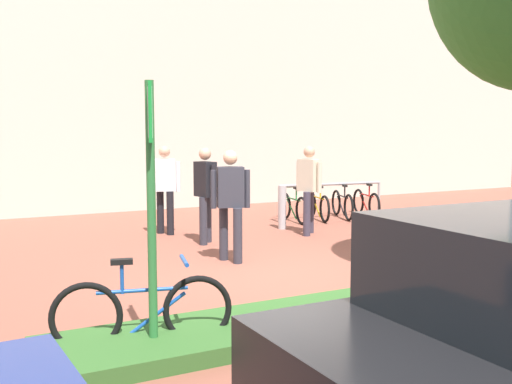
{
  "coord_description": "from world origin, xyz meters",
  "views": [
    {
      "loc": [
        -4.04,
        -7.2,
        2.02
      ],
      "look_at": [
        0.28,
        1.02,
        1.06
      ],
      "focal_mm": 42.02,
      "sensor_mm": 36.0,
      "label": 1
    }
  ],
  "objects_px": {
    "bollard_steel": "(282,207)",
    "person_suited_navy": "(230,199)",
    "parking_sign_post": "(151,178)",
    "person_suited_dark": "(205,189)",
    "bike_at_sign": "(143,311)",
    "person_shirt_blue": "(165,184)",
    "bike_rack_cluster": "(330,204)",
    "person_casual_tan": "(309,184)"
  },
  "relations": [
    {
      "from": "parking_sign_post",
      "to": "bike_rack_cluster",
      "type": "distance_m",
      "value": 8.85
    },
    {
      "from": "bike_at_sign",
      "to": "person_casual_tan",
      "type": "relative_size",
      "value": 0.96
    },
    {
      "from": "bike_at_sign",
      "to": "person_suited_navy",
      "type": "distance_m",
      "value": 3.81
    },
    {
      "from": "person_shirt_blue",
      "to": "parking_sign_post",
      "type": "bearing_deg",
      "value": -110.08
    },
    {
      "from": "parking_sign_post",
      "to": "bike_at_sign",
      "type": "height_order",
      "value": "parking_sign_post"
    },
    {
      "from": "parking_sign_post",
      "to": "person_shirt_blue",
      "type": "xyz_separation_m",
      "value": [
        2.19,
        5.99,
        -0.62
      ]
    },
    {
      "from": "bollard_steel",
      "to": "person_suited_dark",
      "type": "distance_m",
      "value": 2.21
    },
    {
      "from": "person_casual_tan",
      "to": "person_suited_navy",
      "type": "bearing_deg",
      "value": -147.85
    },
    {
      "from": "parking_sign_post",
      "to": "person_suited_dark",
      "type": "relative_size",
      "value": 1.43
    },
    {
      "from": "bike_rack_cluster",
      "to": "bollard_steel",
      "type": "distance_m",
      "value": 1.84
    },
    {
      "from": "bollard_steel",
      "to": "person_suited_navy",
      "type": "height_order",
      "value": "person_suited_navy"
    },
    {
      "from": "bollard_steel",
      "to": "parking_sign_post",
      "type": "bearing_deg",
      "value": -129.66
    },
    {
      "from": "parking_sign_post",
      "to": "bike_at_sign",
      "type": "xyz_separation_m",
      "value": [
        -0.04,
        0.19,
        -1.26
      ]
    },
    {
      "from": "person_suited_dark",
      "to": "bollard_steel",
      "type": "bearing_deg",
      "value": 20.0
    },
    {
      "from": "bike_at_sign",
      "to": "bollard_steel",
      "type": "height_order",
      "value": "bollard_steel"
    },
    {
      "from": "parking_sign_post",
      "to": "bike_at_sign",
      "type": "relative_size",
      "value": 1.49
    },
    {
      "from": "person_suited_navy",
      "to": "person_shirt_blue",
      "type": "distance_m",
      "value": 2.84
    },
    {
      "from": "bollard_steel",
      "to": "person_shirt_blue",
      "type": "relative_size",
      "value": 0.52
    },
    {
      "from": "bike_rack_cluster",
      "to": "person_suited_navy",
      "type": "distance_m",
      "value": 5.01
    },
    {
      "from": "bike_at_sign",
      "to": "person_shirt_blue",
      "type": "height_order",
      "value": "person_shirt_blue"
    },
    {
      "from": "bike_at_sign",
      "to": "bollard_steel",
      "type": "relative_size",
      "value": 1.83
    },
    {
      "from": "person_casual_tan",
      "to": "person_shirt_blue",
      "type": "relative_size",
      "value": 1.0
    },
    {
      "from": "bike_at_sign",
      "to": "person_casual_tan",
      "type": "bearing_deg",
      "value": 43.65
    },
    {
      "from": "person_casual_tan",
      "to": "person_shirt_blue",
      "type": "distance_m",
      "value": 2.8
    },
    {
      "from": "parking_sign_post",
      "to": "person_casual_tan",
      "type": "relative_size",
      "value": 1.43
    },
    {
      "from": "person_shirt_blue",
      "to": "person_suited_dark",
      "type": "relative_size",
      "value": 1.0
    },
    {
      "from": "bike_rack_cluster",
      "to": "person_shirt_blue",
      "type": "relative_size",
      "value": 1.54
    },
    {
      "from": "bike_rack_cluster",
      "to": "bike_at_sign",
      "type": "bearing_deg",
      "value": -136.26
    },
    {
      "from": "person_suited_navy",
      "to": "person_suited_dark",
      "type": "xyz_separation_m",
      "value": [
        0.24,
        1.56,
        0.0
      ]
    },
    {
      "from": "parking_sign_post",
      "to": "person_suited_navy",
      "type": "height_order",
      "value": "parking_sign_post"
    },
    {
      "from": "bollard_steel",
      "to": "person_shirt_blue",
      "type": "bearing_deg",
      "value": 166.92
    },
    {
      "from": "person_suited_navy",
      "to": "person_casual_tan",
      "type": "height_order",
      "value": "same"
    },
    {
      "from": "parking_sign_post",
      "to": "person_suited_navy",
      "type": "distance_m",
      "value": 3.94
    },
    {
      "from": "bike_rack_cluster",
      "to": "person_casual_tan",
      "type": "bearing_deg",
      "value": -135.99
    },
    {
      "from": "bike_at_sign",
      "to": "bike_rack_cluster",
      "type": "bearing_deg",
      "value": 43.74
    },
    {
      "from": "bollard_steel",
      "to": "person_casual_tan",
      "type": "height_order",
      "value": "person_casual_tan"
    },
    {
      "from": "bike_at_sign",
      "to": "person_suited_dark",
      "type": "distance_m",
      "value": 5.23
    },
    {
      "from": "parking_sign_post",
      "to": "person_casual_tan",
      "type": "bearing_deg",
      "value": 45.05
    },
    {
      "from": "person_suited_navy",
      "to": "person_shirt_blue",
      "type": "xyz_separation_m",
      "value": [
        -0.07,
        2.83,
        0.0
      ]
    },
    {
      "from": "parking_sign_post",
      "to": "person_shirt_blue",
      "type": "height_order",
      "value": "parking_sign_post"
    },
    {
      "from": "parking_sign_post",
      "to": "person_casual_tan",
      "type": "height_order",
      "value": "parking_sign_post"
    },
    {
      "from": "bike_rack_cluster",
      "to": "person_suited_dark",
      "type": "relative_size",
      "value": 1.54
    }
  ]
}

